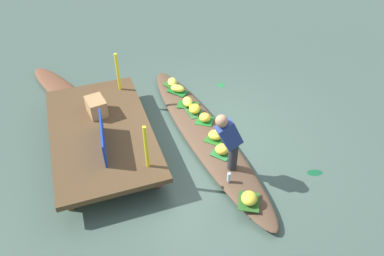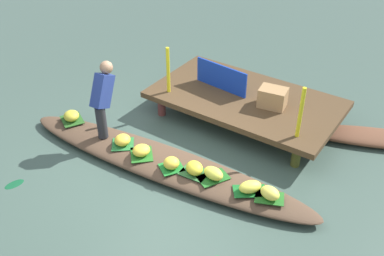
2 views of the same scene
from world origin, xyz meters
name	(u,v)px [view 1 (image 1 of 2)]	position (x,y,z in m)	size (l,w,h in m)	color
canal_water	(204,138)	(0.00, 0.00, 0.00)	(40.00, 40.00, 0.00)	#3F544A
dock_platform	(101,132)	(0.38, 1.91, 0.38)	(3.20, 1.80, 0.44)	#4D3822
vendor_boat	(205,134)	(0.00, 0.00, 0.10)	(4.96, 0.81, 0.19)	brown
moored_boat	(62,91)	(2.50, 2.51, 0.08)	(2.61, 0.55, 0.16)	brown
leaf_mat_0	(222,152)	(-0.69, -0.08, 0.20)	(0.34, 0.33, 0.01)	#277234
banana_bunch_0	(222,149)	(-0.69, -0.08, 0.28)	(0.25, 0.26, 0.17)	yellow
leaf_mat_1	(178,91)	(1.45, 0.09, 0.20)	(0.45, 0.26, 0.01)	#176726
banana_bunch_1	(178,88)	(1.45, 0.09, 0.27)	(0.32, 0.20, 0.15)	#EFE24A
leaf_mat_2	(195,112)	(0.61, -0.01, 0.20)	(0.39, 0.30, 0.01)	#2C6431
banana_bunch_2	(195,109)	(0.61, -0.01, 0.28)	(0.28, 0.23, 0.17)	yellow
leaf_mat_3	(249,201)	(-1.87, -0.04, 0.20)	(0.40, 0.33, 0.01)	#285920
banana_bunch_3	(249,198)	(-1.87, -0.04, 0.28)	(0.28, 0.25, 0.16)	gold
leaf_mat_4	(205,121)	(0.27, -0.11, 0.20)	(0.33, 0.30, 0.01)	#1D7729
banana_bunch_4	(205,117)	(0.27, -0.11, 0.28)	(0.23, 0.23, 0.17)	yellow
leaf_mat_5	(172,85)	(1.73, 0.12, 0.20)	(0.39, 0.27, 0.01)	#246721
banana_bunch_5	(172,82)	(1.73, 0.12, 0.28)	(0.28, 0.21, 0.17)	#F9E353
leaf_mat_6	(188,105)	(0.90, 0.04, 0.20)	(0.43, 0.27, 0.01)	#1F6220
banana_bunch_6	(188,102)	(0.90, 0.04, 0.28)	(0.31, 0.20, 0.16)	#E7E249
leaf_mat_7	(216,138)	(-0.28, -0.11, 0.20)	(0.38, 0.32, 0.01)	#256A21
banana_bunch_7	(216,135)	(-0.28, -0.11, 0.27)	(0.27, 0.25, 0.16)	yellow
vendor_person	(229,139)	(-1.10, 0.01, 0.88)	(0.22, 0.50, 1.21)	#28282D
water_bottle	(229,177)	(-1.36, 0.09, 0.28)	(0.06, 0.06, 0.18)	silver
market_banner	(103,137)	(-0.12, 1.91, 0.67)	(1.05, 0.03, 0.46)	#1233A0
railing_post_west	(146,147)	(-0.82, 1.31, 0.86)	(0.06, 0.06, 0.83)	yellow
railing_post_east	(118,72)	(1.58, 1.31, 0.86)	(0.06, 0.06, 0.83)	yellow
produce_crate	(96,107)	(0.88, 1.88, 0.61)	(0.44, 0.32, 0.33)	#A47B4E
drifting_plant_0	(221,85)	(1.63, -1.04, 0.00)	(0.20, 0.16, 0.01)	#207137
drifting_plant_1	(315,173)	(-1.53, -1.51, 0.00)	(0.29, 0.15, 0.01)	#124E2C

